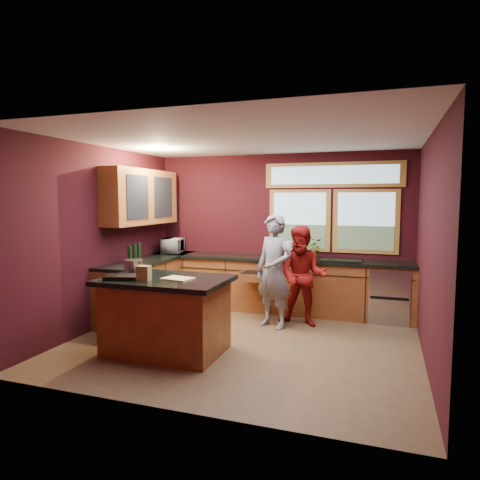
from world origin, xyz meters
The scene contains 14 objects.
floor centered at (0.00, 0.00, 0.00)m, with size 4.50×4.50×0.00m, color brown.
room_shell centered at (-0.60, 0.32, 1.80)m, with size 4.52×4.02×2.71m.
back_counter centered at (0.20, 1.70, 0.46)m, with size 4.50×0.64×0.93m.
left_counter centered at (-1.95, 0.85, 0.47)m, with size 0.64×2.30×0.93m.
island centered at (-0.80, -0.68, 0.48)m, with size 1.55×1.05×0.95m.
person_grey centered at (0.21, 0.79, 0.85)m, with size 0.62×0.41×1.70m, color slate.
person_red centered at (0.60, 1.01, 0.76)m, with size 0.74×0.58×1.52m, color maroon.
microwave centered at (-1.92, 1.64, 1.07)m, with size 0.49×0.33×0.27m, color #999999.
potted_plant centered at (0.65, 1.75, 1.10)m, with size 0.31×0.27×0.34m, color #999999.
paper_towel centered at (0.22, 1.70, 1.07)m, with size 0.12×0.12×0.28m, color white.
cutting_board centered at (-0.60, -0.73, 0.95)m, with size 0.35×0.25×0.02m, color tan.
stock_pot centered at (-1.35, -0.53, 1.03)m, with size 0.24×0.24×0.18m, color #AAAAAF.
paper_bag centered at (-0.95, -0.93, 1.03)m, with size 0.15×0.12×0.18m, color brown.
black_tray centered at (-1.25, -0.93, 0.97)m, with size 0.40×0.28×0.05m, color black.
Camera 1 is at (1.77, -5.33, 1.92)m, focal length 32.00 mm.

